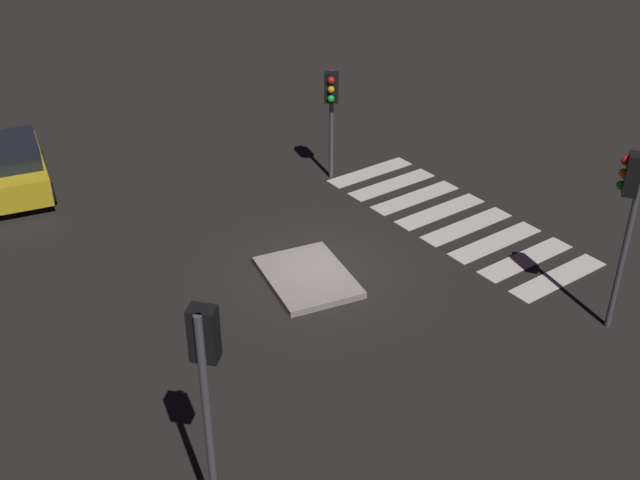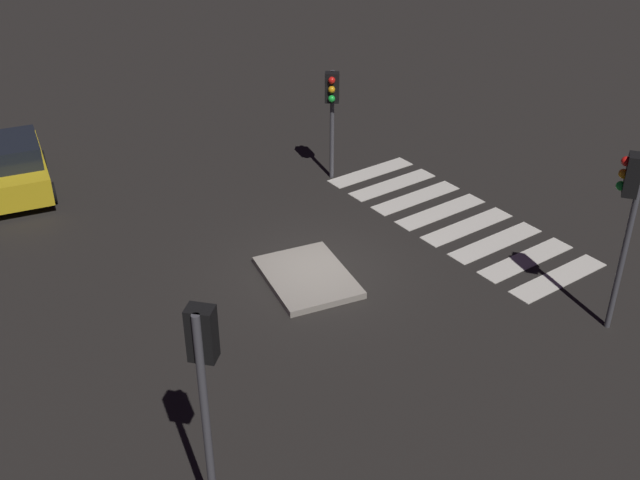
{
  "view_description": "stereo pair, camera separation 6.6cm",
  "coord_description": "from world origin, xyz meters",
  "px_view_note": "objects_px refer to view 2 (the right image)",
  "views": [
    {
      "loc": [
        -14.51,
        10.49,
        11.61
      ],
      "look_at": [
        0.0,
        0.0,
        1.0
      ],
      "focal_mm": 43.9,
      "sensor_mm": 36.0,
      "label": 1
    },
    {
      "loc": [
        -14.55,
        10.44,
        11.61
      ],
      "look_at": [
        0.0,
        0.0,
        1.0
      ],
      "focal_mm": 43.9,
      "sensor_mm": 36.0,
      "label": 2
    }
  ],
  "objects_px": {
    "car_yellow": "(14,166)",
    "traffic_light_east": "(332,100)",
    "traffic_light_south": "(629,201)",
    "traffic_island": "(307,277)",
    "traffic_light_west": "(204,368)"
  },
  "relations": [
    {
      "from": "traffic_island",
      "to": "car_yellow",
      "type": "bearing_deg",
      "value": 25.4
    },
    {
      "from": "traffic_light_south",
      "to": "traffic_light_east",
      "type": "distance_m",
      "value": 10.46
    },
    {
      "from": "car_yellow",
      "to": "traffic_light_east",
      "type": "distance_m",
      "value": 10.38
    },
    {
      "from": "traffic_island",
      "to": "car_yellow",
      "type": "height_order",
      "value": "car_yellow"
    },
    {
      "from": "car_yellow",
      "to": "traffic_light_west",
      "type": "distance_m",
      "value": 15.55
    },
    {
      "from": "traffic_island",
      "to": "traffic_light_south",
      "type": "xyz_separation_m",
      "value": [
        -5.86,
        -4.72,
        3.37
      ]
    },
    {
      "from": "car_yellow",
      "to": "traffic_light_west",
      "type": "xyz_separation_m",
      "value": [
        -15.28,
        1.18,
        2.63
      ]
    },
    {
      "from": "traffic_light_south",
      "to": "traffic_light_east",
      "type": "relative_size",
      "value": 1.24
    },
    {
      "from": "car_yellow",
      "to": "traffic_light_east",
      "type": "xyz_separation_m",
      "value": [
        -5.19,
        -8.79,
        1.89
      ]
    },
    {
      "from": "traffic_light_east",
      "to": "traffic_light_west",
      "type": "distance_m",
      "value": 14.2
    },
    {
      "from": "traffic_light_south",
      "to": "traffic_light_east",
      "type": "xyz_separation_m",
      "value": [
        10.42,
        0.57,
        -0.66
      ]
    },
    {
      "from": "traffic_light_west",
      "to": "traffic_island",
      "type": "bearing_deg",
      "value": 1.69
    },
    {
      "from": "traffic_island",
      "to": "traffic_light_west",
      "type": "bearing_deg",
      "value": 133.55
    },
    {
      "from": "traffic_light_west",
      "to": "car_yellow",
      "type": "bearing_deg",
      "value": 43.72
    },
    {
      "from": "traffic_island",
      "to": "car_yellow",
      "type": "distance_m",
      "value": 10.83
    }
  ]
}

